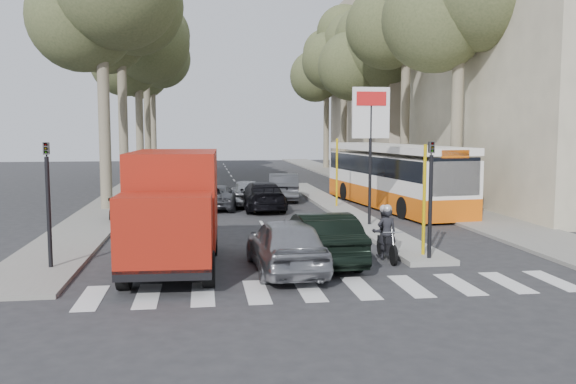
% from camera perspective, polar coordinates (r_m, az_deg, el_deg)
% --- Properties ---
extents(ground, '(120.00, 120.00, 0.00)m').
position_cam_1_polar(ground, '(19.19, 2.26, -5.99)').
color(ground, '#28282B').
rests_on(ground, ground).
extents(sidewalk_right, '(3.20, 70.00, 0.12)m').
position_cam_1_polar(sidewalk_right, '(45.26, 7.30, 0.90)').
color(sidewalk_right, gray).
rests_on(sidewalk_right, ground).
extents(median_left, '(2.40, 64.00, 0.12)m').
position_cam_1_polar(median_left, '(46.86, -13.71, 0.95)').
color(median_left, gray).
rests_on(median_left, ground).
extents(traffic_island, '(1.50, 26.00, 0.16)m').
position_cam_1_polar(traffic_island, '(30.45, 4.56, -1.44)').
color(traffic_island, gray).
rests_on(traffic_island, ground).
extents(building_near, '(11.00, 18.00, 18.00)m').
position_cam_1_polar(building_near, '(36.20, 24.15, 13.39)').
color(building_near, beige).
rests_on(building_near, ground).
extents(building_far, '(11.00, 20.00, 16.00)m').
position_cam_1_polar(building_far, '(55.91, 11.85, 9.90)').
color(building_far, '#B7A88E').
rests_on(building_far, ground).
extents(billboard, '(1.50, 12.10, 5.60)m').
position_cam_1_polar(billboard, '(24.39, 7.73, 5.25)').
color(billboard, yellow).
rests_on(billboard, ground).
extents(traffic_light_island, '(0.16, 0.41, 3.60)m').
position_cam_1_polar(traffic_light_island, '(18.28, 13.22, 1.14)').
color(traffic_light_island, black).
rests_on(traffic_light_island, ground).
extents(traffic_light_left, '(0.16, 0.41, 3.60)m').
position_cam_1_polar(traffic_light_left, '(18.03, -21.58, 0.82)').
color(traffic_light_left, black).
rests_on(traffic_light_left, ground).
extents(tree_l_b, '(7.40, 7.20, 14.88)m').
position_cam_1_polar(tree_l_b, '(39.50, -15.23, 16.06)').
color(tree_l_b, '#6B604C').
rests_on(tree_l_b, ground).
extents(tree_l_c, '(7.40, 7.20, 13.71)m').
position_cam_1_polar(tree_l_c, '(47.18, -13.72, 13.12)').
color(tree_l_c, '#6B604C').
rests_on(tree_l_c, ground).
extents(tree_l_d, '(7.40, 7.20, 15.66)m').
position_cam_1_polar(tree_l_d, '(55.32, -13.04, 13.84)').
color(tree_l_d, '#6B604C').
rests_on(tree_l_d, ground).
extents(tree_l_e, '(7.40, 7.20, 14.49)m').
position_cam_1_polar(tree_l_e, '(63.12, -12.48, 11.90)').
color(tree_l_e, '#6B604C').
rests_on(tree_l_e, ground).
extents(tree_r_b, '(7.40, 7.20, 15.27)m').
position_cam_1_polar(tree_r_b, '(39.41, 11.21, 16.69)').
color(tree_r_b, '#6B604C').
rests_on(tree_r_b, ground).
extents(tree_r_c, '(7.40, 7.20, 13.32)m').
position_cam_1_polar(tree_r_c, '(46.63, 7.60, 12.90)').
color(tree_r_c, '#6B604C').
rests_on(tree_r_c, ground).
extents(tree_r_d, '(7.40, 7.20, 14.88)m').
position_cam_1_polar(tree_r_d, '(54.52, 5.40, 13.36)').
color(tree_r_d, '#6B604C').
rests_on(tree_r_d, ground).
extents(tree_r_e, '(7.40, 7.20, 14.10)m').
position_cam_1_polar(tree_r_e, '(62.22, 3.73, 11.80)').
color(tree_r_e, '#6B604C').
rests_on(tree_r_e, ground).
extents(silver_hatchback, '(2.02, 4.63, 1.55)m').
position_cam_1_polar(silver_hatchback, '(16.93, -0.19, -4.91)').
color(silver_hatchback, '#929399').
rests_on(silver_hatchback, ground).
extents(dark_hatchback, '(1.87, 4.68, 1.51)m').
position_cam_1_polar(dark_hatchback, '(18.10, 3.11, -4.28)').
color(dark_hatchback, black).
rests_on(dark_hatchback, ground).
extents(queue_car_a, '(2.46, 4.50, 1.20)m').
position_cam_1_polar(queue_car_a, '(30.56, -6.66, -0.46)').
color(queue_car_a, '#4D4E54').
rests_on(queue_car_a, ground).
extents(queue_car_b, '(2.25, 4.96, 1.41)m').
position_cam_1_polar(queue_car_b, '(29.88, -2.50, -0.36)').
color(queue_car_b, black).
rests_on(queue_car_b, ground).
extents(queue_car_c, '(1.69, 4.10, 1.39)m').
position_cam_1_polar(queue_car_c, '(31.72, -3.92, -0.02)').
color(queue_car_c, '#989BA0').
rests_on(queue_car_c, ground).
extents(queue_car_d, '(2.16, 4.74, 1.51)m').
position_cam_1_polar(queue_car_d, '(33.92, -0.40, 0.47)').
color(queue_car_d, '#4E5056').
rests_on(queue_car_d, ground).
extents(queue_car_e, '(2.05, 4.28, 1.20)m').
position_cam_1_polar(queue_car_e, '(27.83, -14.05, -1.21)').
color(queue_car_e, black).
rests_on(queue_car_e, ground).
extents(red_truck, '(2.60, 6.30, 3.31)m').
position_cam_1_polar(red_truck, '(17.54, -10.66, -1.41)').
color(red_truck, black).
rests_on(red_truck, ground).
extents(city_bus, '(4.02, 12.39, 3.21)m').
position_cam_1_polar(city_bus, '(31.29, 9.78, 1.65)').
color(city_bus, '#E35D0C').
rests_on(city_bus, ground).
extents(motorcycle, '(0.73, 2.01, 1.71)m').
position_cam_1_polar(motorcycle, '(18.83, 9.08, -3.89)').
color(motorcycle, black).
rests_on(motorcycle, ground).
extents(pedestrian_near, '(0.66, 1.17, 1.92)m').
position_cam_1_polar(pedestrian_near, '(27.84, 14.30, -0.22)').
color(pedestrian_near, '#3B2F46').
rests_on(pedestrian_near, sidewalk_right).
extents(pedestrian_far, '(1.12, 0.59, 1.67)m').
position_cam_1_polar(pedestrian_far, '(33.36, 15.61, 0.51)').
color(pedestrian_far, brown).
rests_on(pedestrian_far, sidewalk_right).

